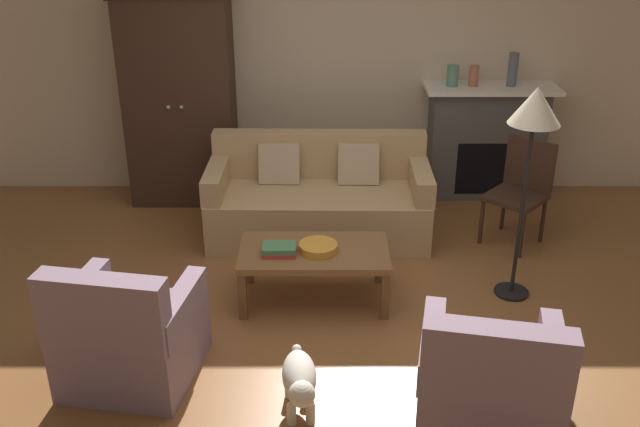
# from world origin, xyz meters

# --- Properties ---
(ground_plane) EXTENTS (9.60, 9.60, 0.00)m
(ground_plane) POSITION_xyz_m (0.00, 0.00, 0.00)
(ground_plane) COLOR brown
(back_wall) EXTENTS (7.20, 0.10, 2.80)m
(back_wall) POSITION_xyz_m (0.00, 2.55, 1.40)
(back_wall) COLOR beige
(back_wall) RESTS_ON ground
(fireplace) EXTENTS (1.26, 0.48, 1.12)m
(fireplace) POSITION_xyz_m (1.55, 2.30, 0.57)
(fireplace) COLOR #4C4947
(fireplace) RESTS_ON ground
(armoire) EXTENTS (1.06, 0.57, 2.01)m
(armoire) POSITION_xyz_m (-1.40, 2.22, 1.01)
(armoire) COLOR #382319
(armoire) RESTS_ON ground
(couch) EXTENTS (1.93, 0.88, 0.86)m
(couch) POSITION_xyz_m (-0.09, 1.42, 0.32)
(couch) COLOR tan
(couch) RESTS_ON ground
(coffee_table) EXTENTS (1.10, 0.60, 0.42)m
(coffee_table) POSITION_xyz_m (-0.12, 0.30, 0.37)
(coffee_table) COLOR brown
(coffee_table) RESTS_ON ground
(fruit_bowl) EXTENTS (0.28, 0.28, 0.06)m
(fruit_bowl) POSITION_xyz_m (-0.09, 0.28, 0.45)
(fruit_bowl) COLOR orange
(fruit_bowl) RESTS_ON coffee_table
(book_stack) EXTENTS (0.24, 0.17, 0.07)m
(book_stack) POSITION_xyz_m (-0.37, 0.23, 0.45)
(book_stack) COLOR #B73833
(book_stack) RESTS_ON coffee_table
(mantel_vase_jade) EXTENTS (0.11, 0.11, 0.20)m
(mantel_vase_jade) POSITION_xyz_m (1.17, 2.28, 1.22)
(mantel_vase_jade) COLOR slate
(mantel_vase_jade) RESTS_ON fireplace
(mantel_vase_terracotta) EXTENTS (0.09, 0.09, 0.19)m
(mantel_vase_terracotta) POSITION_xyz_m (1.37, 2.28, 1.22)
(mantel_vase_terracotta) COLOR #A86042
(mantel_vase_terracotta) RESTS_ON fireplace
(mantel_vase_slate) EXTENTS (0.09, 0.09, 0.31)m
(mantel_vase_slate) POSITION_xyz_m (1.73, 2.28, 1.28)
(mantel_vase_slate) COLOR #565B66
(mantel_vase_slate) RESTS_ON fireplace
(armchair_near_left) EXTENTS (0.89, 0.89, 0.88)m
(armchair_near_left) POSITION_xyz_m (-1.26, -0.65, 0.32)
(armchair_near_left) COLOR gray
(armchair_near_left) RESTS_ON ground
(armchair_near_right) EXTENTS (0.90, 0.90, 0.88)m
(armchair_near_right) POSITION_xyz_m (0.86, -1.14, 0.32)
(armchair_near_right) COLOR gray
(armchair_near_right) RESTS_ON ground
(side_chair_wooden) EXTENTS (0.62, 0.62, 0.90)m
(side_chair_wooden) POSITION_xyz_m (1.65, 1.29, 0.51)
(side_chair_wooden) COLOR #382319
(side_chair_wooden) RESTS_ON ground
(floor_lamp) EXTENTS (0.36, 0.36, 1.62)m
(floor_lamp) POSITION_xyz_m (1.39, 0.38, 1.39)
(floor_lamp) COLOR black
(floor_lamp) RESTS_ON ground
(dog) EXTENTS (0.24, 0.57, 0.39)m
(dog) POSITION_xyz_m (-0.20, -0.98, 0.25)
(dog) COLOR beige
(dog) RESTS_ON ground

